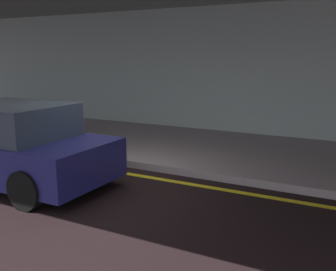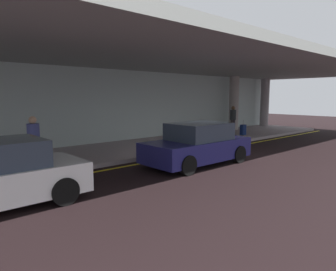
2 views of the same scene
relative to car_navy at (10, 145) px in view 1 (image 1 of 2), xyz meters
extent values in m
plane|color=black|center=(1.39, 0.84, -0.71)|extent=(60.00, 60.00, 0.00)
cube|color=gray|center=(1.39, 3.94, -0.64)|extent=(26.00, 4.20, 0.15)
cube|color=yellow|center=(1.39, 1.45, -0.71)|extent=(26.00, 0.14, 0.01)
cube|color=#ACBCB8|center=(1.39, 6.19, 1.19)|extent=(26.00, 0.30, 3.80)
cube|color=navy|center=(-0.03, 0.00, -0.16)|extent=(4.10, 1.80, 0.70)
cube|color=#2D3847|center=(0.07, 0.00, 0.49)|extent=(2.10, 1.60, 0.60)
cylinder|color=black|center=(1.32, 0.85, -0.39)|extent=(0.64, 0.22, 0.64)
cylinder|color=black|center=(1.32, -0.85, -0.39)|extent=(0.64, 0.22, 0.64)
cylinder|color=black|center=(-1.38, 0.85, -0.39)|extent=(0.64, 0.22, 0.64)
camera|label=1|loc=(5.94, -4.87, 1.64)|focal=41.34mm
camera|label=2|loc=(-8.00, -7.32, 1.74)|focal=32.43mm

